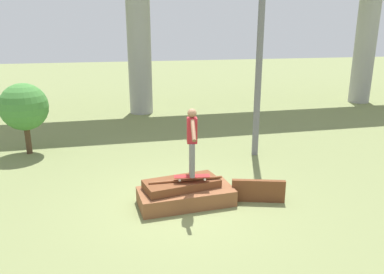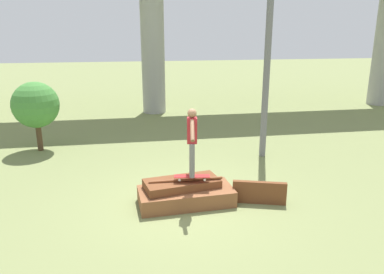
{
  "view_description": "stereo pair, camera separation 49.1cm",
  "coord_description": "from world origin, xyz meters",
  "px_view_note": "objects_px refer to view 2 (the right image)",
  "views": [
    {
      "loc": [
        -1.68,
        -7.82,
        3.96
      ],
      "look_at": [
        0.13,
        -0.07,
        1.64
      ],
      "focal_mm": 35.0,
      "sensor_mm": 36.0,
      "label": 1
    },
    {
      "loc": [
        -1.2,
        -7.91,
        3.96
      ],
      "look_at": [
        0.13,
        -0.07,
        1.64
      ],
      "focal_mm": 35.0,
      "sensor_mm": 36.0,
      "label": 2
    }
  ],
  "objects_px": {
    "utility_pole": "(268,47)",
    "tree_behind_left": "(36,105)",
    "skateboard": "(192,176)",
    "skater": "(192,138)"
  },
  "relations": [
    {
      "from": "utility_pole",
      "to": "tree_behind_left",
      "type": "relative_size",
      "value": 2.84
    },
    {
      "from": "skateboard",
      "to": "utility_pole",
      "type": "xyz_separation_m",
      "value": [
        2.82,
        3.07,
        2.71
      ]
    },
    {
      "from": "utility_pole",
      "to": "tree_behind_left",
      "type": "bearing_deg",
      "value": 166.07
    },
    {
      "from": "utility_pole",
      "to": "tree_behind_left",
      "type": "distance_m",
      "value": 7.64
    },
    {
      "from": "tree_behind_left",
      "to": "skateboard",
      "type": "bearing_deg",
      "value": -48.04
    },
    {
      "from": "tree_behind_left",
      "to": "skater",
      "type": "bearing_deg",
      "value": -48.04
    },
    {
      "from": "tree_behind_left",
      "to": "utility_pole",
      "type": "bearing_deg",
      "value": -13.93
    },
    {
      "from": "utility_pole",
      "to": "skater",
      "type": "bearing_deg",
      "value": -132.62
    },
    {
      "from": "skater",
      "to": "utility_pole",
      "type": "bearing_deg",
      "value": 47.38
    },
    {
      "from": "skateboard",
      "to": "skater",
      "type": "xyz_separation_m",
      "value": [
        0.0,
        0.0,
        0.92
      ]
    }
  ]
}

